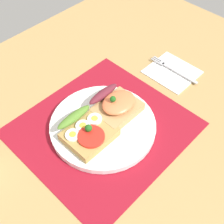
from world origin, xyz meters
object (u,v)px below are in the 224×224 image
object	(u,v)px
sandwich_salmon	(116,105)
fork	(172,69)
plate	(103,125)
sandwich_egg_tomato	(87,132)
napkin	(171,71)

from	to	relation	value
sandwich_salmon	fork	world-z (taller)	sandwich_salmon
sandwich_salmon	fork	xyz separation A→B (cm)	(22.17, -0.11, -3.01)
plate	sandwich_egg_tomato	world-z (taller)	sandwich_egg_tomato
sandwich_salmon	napkin	bearing A→B (deg)	-0.48
sandwich_egg_tomato	sandwich_salmon	bearing A→B (deg)	2.08
sandwich_salmon	napkin	distance (cm)	22.02
napkin	fork	xyz separation A→B (cm)	(0.42, 0.07, 0.46)
sandwich_egg_tomato	napkin	size ratio (longest dim) A/B	0.83
sandwich_salmon	napkin	xyz separation A→B (cm)	(21.74, -0.18, -3.47)
plate	sandwich_egg_tomato	bearing A→B (deg)	179.33
plate	sandwich_salmon	world-z (taller)	sandwich_salmon
sandwich_egg_tomato	fork	bearing A→B (deg)	0.43
sandwich_egg_tomato	fork	size ratio (longest dim) A/B	0.70
sandwich_egg_tomato	napkin	xyz separation A→B (cm)	(31.37, 0.17, -2.98)
sandwich_egg_tomato	sandwich_salmon	xyz separation A→B (cm)	(9.63, 0.35, 0.49)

